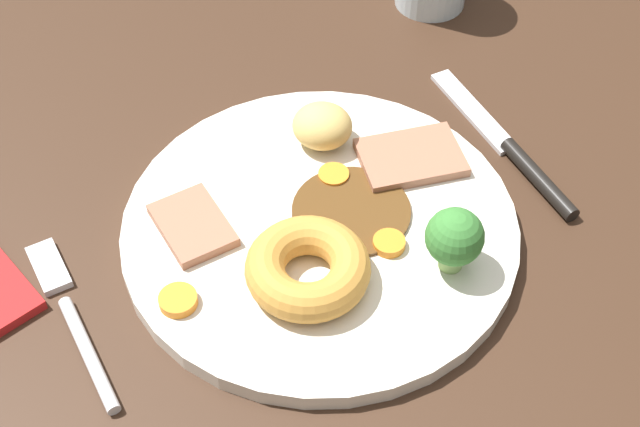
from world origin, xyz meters
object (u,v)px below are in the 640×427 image
(meat_slice_main, at_px, (411,158))
(meat_slice_under, at_px, (193,225))
(broccoli_floret, at_px, (454,238))
(fork, at_px, (71,316))
(knife, at_px, (513,152))
(carrot_coin_front, at_px, (334,175))
(carrot_coin_back, at_px, (178,300))
(carrot_coin_side, at_px, (389,243))
(dinner_plate, at_px, (320,229))
(yorkshire_pudding, at_px, (308,268))
(roast_potato_left, at_px, (322,126))

(meat_slice_main, distance_m, meat_slice_under, 0.17)
(meat_slice_main, xyz_separation_m, broccoli_floret, (-0.03, -0.10, 0.02))
(fork, xyz_separation_m, knife, (0.35, -0.02, 0.00))
(carrot_coin_front, distance_m, knife, 0.15)
(carrot_coin_front, xyz_separation_m, carrot_coin_back, (-0.15, -0.05, 0.00))
(carrot_coin_side, height_order, fork, carrot_coin_side)
(carrot_coin_front, height_order, broccoli_floret, broccoli_floret)
(carrot_coin_side, distance_m, fork, 0.22)
(meat_slice_main, distance_m, carrot_coin_back, 0.21)
(dinner_plate, height_order, fork, dinner_plate)
(meat_slice_main, xyz_separation_m, carrot_coin_back, (-0.21, -0.03, -0.00))
(yorkshire_pudding, relative_size, carrot_coin_front, 3.65)
(meat_slice_main, relative_size, broccoli_floret, 1.52)
(carrot_coin_side, xyz_separation_m, fork, (-0.21, 0.06, -0.01))
(broccoli_floret, bearing_deg, carrot_coin_back, 160.37)
(carrot_coin_side, bearing_deg, carrot_coin_front, 90.08)
(meat_slice_main, xyz_separation_m, yorkshire_pudding, (-0.12, -0.06, 0.01))
(dinner_plate, xyz_separation_m, roast_potato_left, (0.04, 0.07, 0.02))
(carrot_coin_front, distance_m, carrot_coin_back, 0.16)
(carrot_coin_front, relative_size, broccoli_floret, 0.46)
(dinner_plate, bearing_deg, broccoli_floret, -52.82)
(yorkshire_pudding, distance_m, carrot_coin_front, 0.10)
(meat_slice_under, relative_size, yorkshire_pudding, 0.73)
(yorkshire_pudding, bearing_deg, carrot_coin_side, -1.62)
(dinner_plate, distance_m, fork, 0.18)
(meat_slice_under, distance_m, yorkshire_pudding, 0.09)
(meat_slice_main, height_order, yorkshire_pudding, yorkshire_pudding)
(meat_slice_under, bearing_deg, carrot_coin_front, -2.96)
(meat_slice_under, height_order, fork, meat_slice_under)
(dinner_plate, distance_m, carrot_coin_front, 0.05)
(meat_slice_main, bearing_deg, knife, -16.47)
(meat_slice_main, height_order, carrot_coin_side, meat_slice_main)
(meat_slice_main, distance_m, roast_potato_left, 0.07)
(yorkshire_pudding, height_order, carrot_coin_side, yorkshire_pudding)
(carrot_coin_side, height_order, knife, carrot_coin_side)
(meat_slice_main, height_order, knife, meat_slice_main)
(dinner_plate, bearing_deg, fork, 174.25)
(meat_slice_main, bearing_deg, carrot_coin_back, -170.62)
(yorkshire_pudding, relative_size, fork, 0.56)
(fork, distance_m, knife, 0.35)
(roast_potato_left, bearing_deg, dinner_plate, -120.86)
(yorkshire_pudding, distance_m, fork, 0.16)
(roast_potato_left, xyz_separation_m, fork, (-0.22, -0.05, -0.03))
(carrot_coin_back, height_order, knife, carrot_coin_back)
(dinner_plate, relative_size, yorkshire_pudding, 3.36)
(yorkshire_pudding, xyz_separation_m, broccoli_floret, (0.09, -0.04, 0.01))
(meat_slice_under, xyz_separation_m, knife, (0.25, -0.04, -0.01))
(yorkshire_pudding, height_order, knife, yorkshire_pudding)
(carrot_coin_front, xyz_separation_m, carrot_coin_side, (0.00, -0.08, 0.00))
(yorkshire_pudding, bearing_deg, carrot_coin_back, 162.76)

